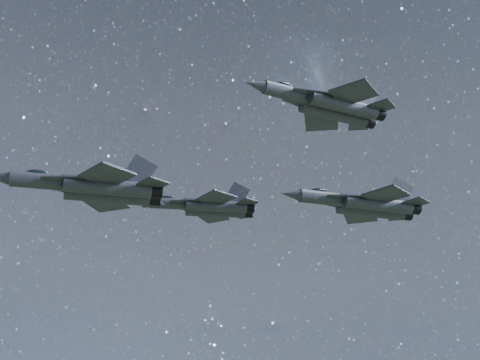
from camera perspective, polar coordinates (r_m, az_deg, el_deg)
name	(u,v)px	position (r m, az deg, el deg)	size (l,w,h in m)	color
jet_lead	(94,188)	(75.43, -12.37, -0.63)	(19.96, 13.78, 5.01)	#2E3039
jet_left	(206,207)	(85.50, -2.92, -2.28)	(16.22, 10.97, 4.08)	#2E3039
jet_right	(328,105)	(65.35, 7.51, 6.40)	(15.21, 10.79, 3.87)	#2E3039
jet_slot	(363,204)	(87.40, 10.49, -2.04)	(19.43, 13.56, 4.89)	#2E3039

